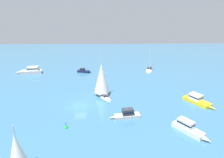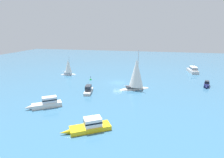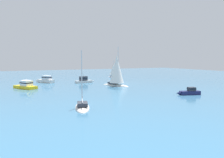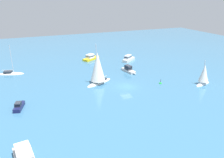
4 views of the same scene
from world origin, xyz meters
name	(u,v)px [view 4 (image 4 of 4)]	position (x,y,z in m)	size (l,w,h in m)	color
ground_plane	(127,87)	(0.00, 0.00, 0.00)	(160.00, 160.00, 0.00)	teal
powerboat	(91,57)	(-0.80, 26.09, 0.75)	(7.25, 5.21, 2.50)	yellow
cabin_cruiser	(19,106)	(-23.97, -1.80, 0.56)	(2.30, 4.92, 1.47)	#191E4C
sailboat	(98,69)	(-5.59, 4.65, 3.67)	(7.98, 5.28, 10.48)	silver
launch	(129,69)	(5.29, 9.69, 0.72)	(2.38, 6.24, 2.66)	silver
ketch	(204,76)	(17.86, -5.83, 2.20)	(5.31, 2.82, 6.77)	white
sailboat_1	(11,74)	(-25.78, 20.41, 0.12)	(7.14, 3.91, 8.61)	silver
launch_1	(129,58)	(10.38, 19.80, 0.82)	(6.40, 5.03, 2.08)	silver
channel_buoy	(160,84)	(8.57, -1.42, 0.01)	(0.66, 0.66, 1.47)	green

